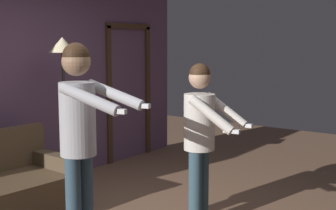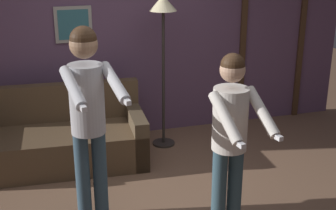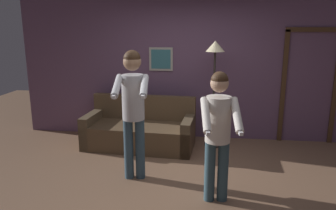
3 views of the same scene
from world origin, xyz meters
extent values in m
cube|color=#694B69|center=(0.00, 2.03, 1.30)|extent=(6.40, 0.06, 2.60)
cube|color=#4C331E|center=(1.74, 1.98, 1.02)|extent=(0.08, 0.04, 2.04)
cube|color=#4C331E|center=(2.64, 1.98, 1.02)|extent=(0.08, 0.04, 2.04)
cube|color=#4C331E|center=(2.19, 1.98, 2.04)|extent=(0.98, 0.04, 0.08)
cube|color=brown|center=(0.07, 1.25, 0.29)|extent=(0.21, 0.86, 0.58)
cylinder|color=#332D28|center=(0.49, 1.53, 0.01)|extent=(0.28, 0.28, 0.02)
cylinder|color=#332D28|center=(0.49, 1.53, 0.85)|extent=(0.04, 0.04, 1.66)
cone|color=#F9EAB7|center=(0.49, 1.53, 1.77)|extent=(0.32, 0.32, 0.18)
cylinder|color=#354F61|center=(-0.68, 0.10, 0.43)|extent=(0.13, 0.13, 0.86)
cylinder|color=#354F61|center=(-0.52, 0.12, 0.43)|extent=(0.13, 0.13, 0.86)
cylinder|color=#B2B2B7|center=(-0.60, 0.11, 1.17)|extent=(0.30, 0.30, 0.61)
sphere|color=#9E7556|center=(-0.60, 0.11, 1.64)|extent=(0.24, 0.24, 0.24)
sphere|color=#382314|center=(-0.60, 0.11, 1.68)|extent=(0.23, 0.23, 0.23)
cylinder|color=#B2B2B7|center=(-0.74, -0.17, 1.37)|extent=(0.16, 0.55, 0.24)
cube|color=white|center=(-0.70, -0.42, 1.29)|extent=(0.06, 0.15, 0.04)
cylinder|color=#B2B2B7|center=(-0.40, -0.12, 1.37)|extent=(0.16, 0.55, 0.24)
cube|color=white|center=(-0.36, -0.38, 1.29)|extent=(0.06, 0.15, 0.04)
cylinder|color=#34515E|center=(0.44, -0.37, 0.38)|extent=(0.13, 0.13, 0.77)
cylinder|color=#34515E|center=(0.60, -0.35, 0.38)|extent=(0.13, 0.13, 0.77)
cylinder|color=silver|center=(0.52, -0.36, 1.04)|extent=(0.30, 0.30, 0.54)
sphere|color=tan|center=(0.52, -0.36, 1.46)|extent=(0.21, 0.21, 0.21)
sphere|color=#382314|center=(0.52, -0.36, 1.50)|extent=(0.20, 0.20, 0.20)
cylinder|color=silver|center=(0.38, -0.58, 1.15)|extent=(0.15, 0.46, 0.34)
cube|color=white|center=(0.40, -0.78, 1.01)|extent=(0.06, 0.15, 0.04)
cylinder|color=silver|center=(0.71, -0.54, 1.15)|extent=(0.15, 0.46, 0.34)
cube|color=white|center=(0.74, -0.74, 1.01)|extent=(0.06, 0.15, 0.04)
camera|label=1|loc=(-3.23, -2.75, 1.80)|focal=50.00mm
camera|label=2|loc=(-1.03, -3.70, 2.45)|focal=50.00mm
camera|label=3|loc=(0.40, -4.08, 2.10)|focal=35.00mm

